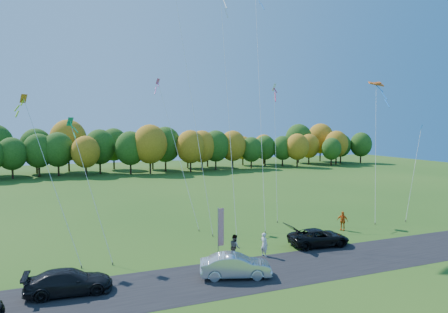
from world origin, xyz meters
name	(u,v)px	position (x,y,z in m)	size (l,w,h in m)	color
ground	(252,252)	(0.00, 0.00, 0.00)	(160.00, 160.00, 0.00)	#214D14
asphalt_strip	(278,270)	(0.00, -4.00, 0.01)	(90.00, 6.00, 0.01)	black
tree_line	(136,173)	(0.00, 55.00, 0.00)	(116.00, 12.00, 10.00)	#1E4711
black_suv	(319,237)	(5.76, -0.45, 0.69)	(2.29, 4.97, 1.38)	black
silver_sedan	(235,266)	(-3.23, -4.17, 0.75)	(1.60, 4.58, 1.51)	silver
dark_truck_a	(69,282)	(-13.27, -2.89, 0.71)	(2.00, 4.91, 1.43)	black
person_tailgate_a	(264,244)	(0.42, -1.13, 0.89)	(0.65, 0.43, 1.79)	silver
person_tailgate_b	(235,247)	(-1.89, -0.93, 0.91)	(0.89, 0.69, 1.83)	gray
person_east	(342,221)	(10.64, 2.76, 0.89)	(1.05, 0.44, 1.79)	#E25D15
feather_flag	(220,227)	(-2.71, -0.09, 2.29)	(0.50, 0.12, 3.76)	#999999
kite_delta_blue	(187,72)	(-2.24, 9.82, 14.83)	(3.32, 9.97, 29.43)	#4C3F33
kite_parafoil_orange	(260,93)	(6.13, 11.20, 13.24)	(7.06, 14.05, 26.84)	#4C3F33
kite_delta_red	(228,100)	(0.68, 6.81, 12.13)	(3.69, 11.13, 24.80)	#4C3F33
kite_parafoil_rainbow	(376,147)	(17.76, 6.51, 7.45)	(7.22, 7.03, 15.23)	#4C3F33
kite_diamond_yellow	(51,177)	(-14.31, 4.18, 6.04)	(4.30, 6.58, 12.54)	#4C3F33
kite_diamond_green	(90,188)	(-11.64, 3.40, 5.17)	(3.06, 5.28, 10.75)	#4C3F33
kite_diamond_white	(276,150)	(7.39, 9.82, 7.18)	(2.77, 5.42, 14.83)	#4C3F33
kite_diamond_pink	(177,150)	(-2.98, 11.22, 7.34)	(2.55, 8.30, 15.05)	#4C3F33
kite_diamond_blue_low	(414,172)	(21.02, 4.38, 4.88)	(5.14, 3.21, 10.10)	#4C3F33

